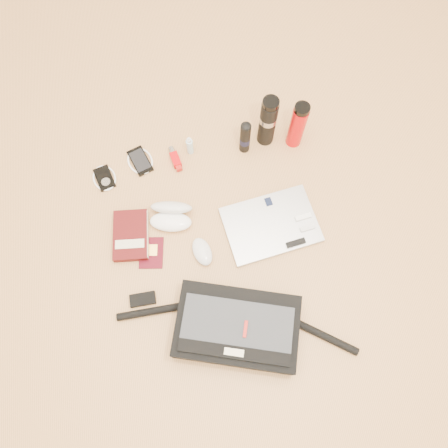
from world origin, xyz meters
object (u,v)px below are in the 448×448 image
object	(u,v)px
messenger_bag	(236,327)
laptop	(271,225)
thermos_red	(297,125)
book	(131,235)
thermos_black	(268,121)

from	to	relation	value
messenger_bag	laptop	xyz separation A→B (m)	(0.20, 0.36, -0.04)
thermos_red	messenger_bag	bearing A→B (deg)	-116.92
laptop	thermos_red	bearing A→B (deg)	57.14
laptop	book	size ratio (longest dim) A/B	1.81
thermos_black	thermos_red	bearing A→B (deg)	-14.68
messenger_bag	thermos_black	world-z (taller)	thermos_black
book	thermos_black	xyz separation A→B (m)	(0.58, 0.34, 0.11)
thermos_black	laptop	bearing A→B (deg)	-97.54
laptop	book	world-z (taller)	book
book	messenger_bag	bearing A→B (deg)	-44.85
messenger_bag	book	distance (m)	0.52
thermos_red	book	bearing A→B (deg)	-155.96
book	thermos_red	world-z (taller)	thermos_red
book	thermos_black	world-z (taller)	thermos_black
messenger_bag	laptop	bearing A→B (deg)	78.39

